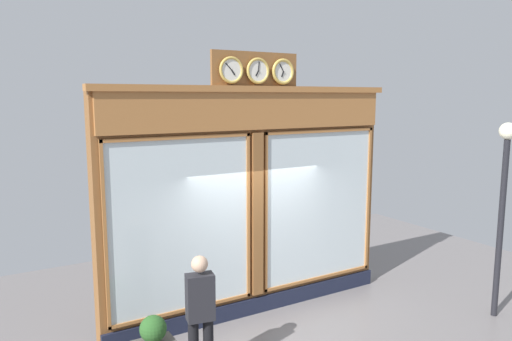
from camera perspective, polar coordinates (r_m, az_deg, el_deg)
shop_facade at (r=8.29m, az=-0.45°, el=-3.49°), size 5.39×0.42×4.43m
pedestrian at (r=6.67m, az=-6.54°, el=-16.12°), size 0.40×0.29×1.69m
street_lamp at (r=9.00m, az=27.03°, el=-1.95°), size 0.28×0.28×3.30m
planter_shrub at (r=7.01m, az=-11.98°, el=-17.70°), size 0.36×0.36×0.36m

